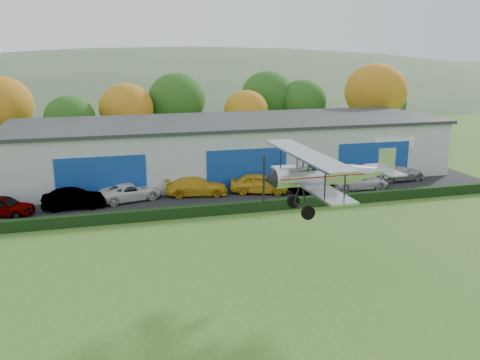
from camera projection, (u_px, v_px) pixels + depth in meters
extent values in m
plane|color=#3A6A21|center=(275.00, 331.00, 21.72)|extent=(300.00, 300.00, 0.00)
cube|color=black|center=(227.00, 195.00, 42.10)|extent=(48.00, 9.00, 0.05)
cube|color=black|center=(242.00, 207.00, 37.52)|extent=(46.00, 0.60, 0.80)
cube|color=#B2B7BC|center=(230.00, 149.00, 48.52)|extent=(40.00, 12.00, 5.00)
cube|color=#2D3033|center=(230.00, 121.00, 47.86)|extent=(40.60, 12.60, 0.30)
cube|color=navy|center=(102.00, 179.00, 40.02)|extent=(7.00, 0.12, 3.60)
cube|color=navy|center=(247.00, 170.00, 43.04)|extent=(7.00, 0.12, 3.60)
cube|color=navy|center=(374.00, 162.00, 46.07)|extent=(7.00, 0.12, 3.60)
cylinder|color=#3D2614|center=(5.00, 147.00, 54.42)|extent=(0.36, 0.36, 3.15)
ellipsoid|color=#B07C15|center=(0.00, 105.00, 53.30)|extent=(6.84, 6.84, 6.16)
cylinder|color=#3D2614|center=(72.00, 150.00, 54.41)|extent=(0.36, 0.36, 2.45)
ellipsoid|color=#1E4C14|center=(70.00, 118.00, 53.54)|extent=(5.32, 5.32, 4.79)
cylinder|color=#3D2614|center=(128.00, 143.00, 57.74)|extent=(0.36, 0.36, 2.80)
ellipsoid|color=#B07C15|center=(126.00, 108.00, 56.75)|extent=(6.08, 6.08, 5.47)
cylinder|color=#3D2614|center=(178.00, 136.00, 61.08)|extent=(0.36, 0.36, 3.15)
ellipsoid|color=#1E4C14|center=(177.00, 99.00, 59.97)|extent=(6.84, 6.84, 6.16)
cylinder|color=#3D2614|center=(246.00, 139.00, 61.32)|extent=(0.36, 0.36, 2.45)
ellipsoid|color=#B07C15|center=(246.00, 110.00, 60.45)|extent=(5.32, 5.32, 4.79)
cylinder|color=#3D2614|center=(301.00, 132.00, 65.16)|extent=(0.36, 0.36, 2.80)
ellipsoid|color=#1E4C14|center=(302.00, 101.00, 64.17)|extent=(6.08, 6.08, 5.47)
cylinder|color=#3D2614|center=(373.00, 132.00, 63.35)|extent=(0.36, 0.36, 3.50)
ellipsoid|color=#B07C15|center=(376.00, 92.00, 62.11)|extent=(7.60, 7.60, 6.84)
cylinder|color=#3D2614|center=(384.00, 130.00, 68.23)|extent=(0.36, 0.36, 2.45)
ellipsoid|color=#1E4C14|center=(386.00, 104.00, 67.36)|extent=(5.32, 5.32, 4.79)
cylinder|color=#3D2614|center=(267.00, 130.00, 65.98)|extent=(0.36, 0.36, 3.15)
ellipsoid|color=#1E4C14|center=(268.00, 95.00, 64.86)|extent=(6.84, 6.84, 6.16)
ellipsoid|color=#4C6642|center=(191.00, 137.00, 161.47)|extent=(320.00, 196.00, 56.00)
ellipsoid|color=#4C6642|center=(387.00, 113.00, 177.75)|extent=(240.00, 126.00, 36.00)
imported|color=gray|center=(4.00, 206.00, 36.54)|extent=(4.65, 3.17, 1.47)
imported|color=gray|center=(74.00, 199.00, 38.14)|extent=(4.65, 1.68, 1.52)
imported|color=silver|center=(131.00, 192.00, 40.33)|extent=(5.30, 3.46, 1.36)
imported|color=gold|center=(197.00, 186.00, 41.70)|extent=(5.37, 2.84, 1.48)
imported|color=gold|center=(259.00, 183.00, 42.34)|extent=(5.20, 3.45, 1.65)
imported|color=gray|center=(314.00, 183.00, 42.79)|extent=(4.79, 2.78, 1.49)
imported|color=silver|center=(359.00, 181.00, 43.61)|extent=(5.02, 2.44, 1.38)
imported|color=silver|center=(397.00, 172.00, 46.38)|extent=(5.30, 2.50, 1.49)
cylinder|color=silver|center=(313.00, 176.00, 26.30)|extent=(4.29, 1.07, 1.01)
cone|color=silver|center=(371.00, 172.00, 27.19)|extent=(2.49, 1.05, 1.01)
cone|color=black|center=(269.00, 179.00, 25.65)|extent=(0.58, 1.02, 1.01)
cube|color=#A11C0D|center=(319.00, 175.00, 26.37)|extent=(4.74, 1.10, 0.07)
cube|color=black|center=(324.00, 167.00, 26.33)|extent=(1.36, 0.69, 0.28)
cube|color=silver|center=(309.00, 183.00, 26.32)|extent=(1.52, 8.12, 0.11)
cube|color=silver|center=(306.00, 154.00, 25.88)|extent=(1.64, 8.57, 0.11)
cylinder|color=black|center=(325.00, 183.00, 23.27)|extent=(0.07, 0.07, 1.46)
cylinder|color=black|center=(345.00, 182.00, 23.54)|extent=(0.07, 0.07, 1.46)
cylinder|color=black|center=(281.00, 158.00, 28.72)|extent=(0.07, 0.07, 1.46)
cylinder|color=black|center=(297.00, 157.00, 28.99)|extent=(0.07, 0.07, 1.46)
cylinder|color=black|center=(309.00, 163.00, 25.61)|extent=(0.07, 0.24, 0.84)
cylinder|color=black|center=(303.00, 160.00, 26.34)|extent=(0.07, 0.24, 0.84)
cylinder|color=black|center=(304.00, 197.00, 25.91)|extent=(0.09, 0.78, 1.38)
cylinder|color=black|center=(297.00, 192.00, 26.80)|extent=(0.09, 0.78, 1.38)
cylinder|color=black|center=(300.00, 207.00, 26.53)|extent=(0.11, 2.14, 0.08)
cylinder|color=black|center=(308.00, 213.00, 25.58)|extent=(0.72, 0.17, 0.72)
cylinder|color=black|center=(293.00, 202.00, 27.47)|extent=(0.72, 0.17, 0.72)
cylinder|color=black|center=(384.00, 176.00, 27.47)|extent=(0.41, 0.07, 0.47)
cube|color=silver|center=(384.00, 170.00, 27.39)|extent=(1.05, 2.94, 0.07)
cube|color=silver|center=(387.00, 160.00, 27.28)|extent=(1.01, 0.08, 1.24)
cube|color=black|center=(264.00, 180.00, 25.57)|extent=(0.07, 0.14, 2.48)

